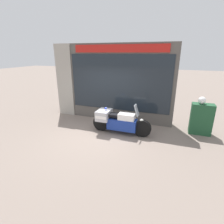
# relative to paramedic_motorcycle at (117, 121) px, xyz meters

# --- Properties ---
(ground_plane) EXTENTS (60.00, 60.00, 0.00)m
(ground_plane) POSITION_rel_paramedic_motorcycle_xyz_m (-0.75, -0.53, -0.52)
(ground_plane) COLOR gray
(shop_building) EXTENTS (5.60, 0.55, 3.43)m
(shop_building) POSITION_rel_paramedic_motorcycle_xyz_m (-1.14, 1.47, 1.20)
(shop_building) COLOR #56514C
(shop_building) RESTS_ON ground
(window_display) EXTENTS (4.29, 0.30, 1.91)m
(window_display) POSITION_rel_paramedic_motorcycle_xyz_m (-0.40, 1.50, -0.06)
(window_display) COLOR slate
(window_display) RESTS_ON ground
(paramedic_motorcycle) EXTENTS (2.33, 0.71, 1.23)m
(paramedic_motorcycle) POSITION_rel_paramedic_motorcycle_xyz_m (0.00, 0.00, 0.00)
(paramedic_motorcycle) COLOR black
(paramedic_motorcycle) RESTS_ON ground
(utility_cabinet) EXTENTS (0.79, 0.42, 1.21)m
(utility_cabinet) POSITION_rel_paramedic_motorcycle_xyz_m (3.07, 1.03, 0.09)
(utility_cabinet) COLOR #1E4C2D
(utility_cabinet) RESTS_ON ground
(white_helmet) EXTENTS (0.27, 0.27, 0.27)m
(white_helmet) POSITION_rel_paramedic_motorcycle_xyz_m (2.99, 1.02, 0.83)
(white_helmet) COLOR white
(white_helmet) RESTS_ON utility_cabinet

